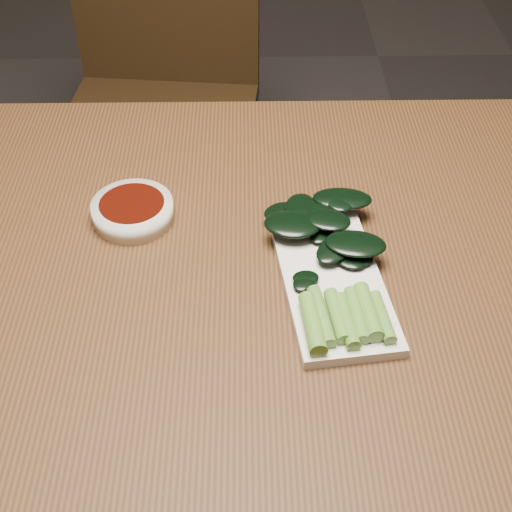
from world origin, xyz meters
name	(u,v)px	position (x,y,z in m)	size (l,w,h in m)	color
table	(234,305)	(0.00, 0.00, 0.68)	(1.40, 0.80, 0.75)	#442813
chair_far	(161,91)	(-0.19, 0.89, 0.49)	(0.50, 0.50, 0.89)	black
sauce_bowl	(133,211)	(-0.14, 0.10, 0.76)	(0.11, 0.11, 0.03)	silver
serving_plate	(330,276)	(0.12, -0.03, 0.76)	(0.15, 0.28, 0.01)	silver
gai_lan	(331,255)	(0.12, -0.01, 0.78)	(0.16, 0.28, 0.02)	#588E30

